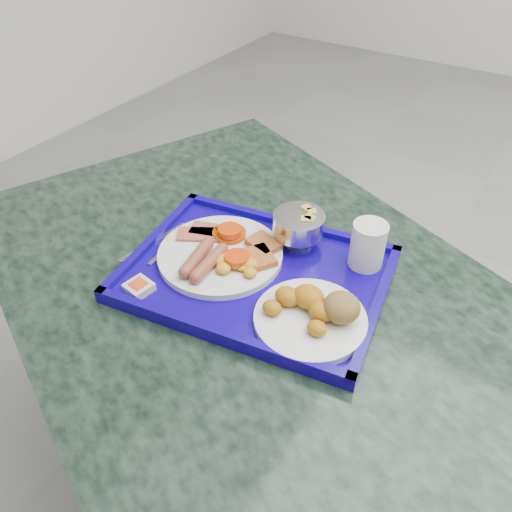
{
  "coord_description": "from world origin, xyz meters",
  "views": [
    {
      "loc": [
        -0.47,
        -1.24,
        1.38
      ],
      "look_at": [
        -0.84,
        -0.66,
        0.8
      ],
      "focal_mm": 35.0,
      "sensor_mm": 36.0,
      "label": 1
    }
  ],
  "objects_px": {
    "table": "(254,353)",
    "juice_cup": "(368,244)",
    "tray": "(256,275)",
    "main_plate": "(223,253)",
    "bread_plate": "(315,313)",
    "fruit_bowl": "(299,225)"
  },
  "relations": [
    {
      "from": "table",
      "to": "juice_cup",
      "type": "relative_size",
      "value": 15.83
    },
    {
      "from": "tray",
      "to": "main_plate",
      "type": "xyz_separation_m",
      "value": [
        -0.07,
        0.0,
        0.02
      ]
    },
    {
      "from": "bread_plate",
      "to": "fruit_bowl",
      "type": "distance_m",
      "value": 0.21
    },
    {
      "from": "main_plate",
      "to": "bread_plate",
      "type": "height_order",
      "value": "bread_plate"
    },
    {
      "from": "tray",
      "to": "main_plate",
      "type": "distance_m",
      "value": 0.08
    },
    {
      "from": "main_plate",
      "to": "bread_plate",
      "type": "relative_size",
      "value": 1.27
    },
    {
      "from": "table",
      "to": "fruit_bowl",
      "type": "relative_size",
      "value": 14.12
    },
    {
      "from": "main_plate",
      "to": "bread_plate",
      "type": "distance_m",
      "value": 0.23
    },
    {
      "from": "tray",
      "to": "main_plate",
      "type": "height_order",
      "value": "main_plate"
    },
    {
      "from": "fruit_bowl",
      "to": "bread_plate",
      "type": "bearing_deg",
      "value": -53.61
    },
    {
      "from": "tray",
      "to": "fruit_bowl",
      "type": "distance_m",
      "value": 0.13
    },
    {
      "from": "bread_plate",
      "to": "fruit_bowl",
      "type": "bearing_deg",
      "value": 126.39
    },
    {
      "from": "tray",
      "to": "juice_cup",
      "type": "relative_size",
      "value": 5.74
    },
    {
      "from": "table",
      "to": "main_plate",
      "type": "xyz_separation_m",
      "value": [
        -0.08,
        0.02,
        0.22
      ]
    },
    {
      "from": "bread_plate",
      "to": "main_plate",
      "type": "bearing_deg",
      "value": 167.28
    },
    {
      "from": "bread_plate",
      "to": "fruit_bowl",
      "type": "xyz_separation_m",
      "value": [
        -0.12,
        0.17,
        0.03
      ]
    },
    {
      "from": "main_plate",
      "to": "table",
      "type": "bearing_deg",
      "value": -12.77
    },
    {
      "from": "tray",
      "to": "main_plate",
      "type": "bearing_deg",
      "value": 179.27
    },
    {
      "from": "tray",
      "to": "bread_plate",
      "type": "height_order",
      "value": "bread_plate"
    },
    {
      "from": "table",
      "to": "juice_cup",
      "type": "distance_m",
      "value": 0.33
    },
    {
      "from": "main_plate",
      "to": "juice_cup",
      "type": "bearing_deg",
      "value": 29.48
    },
    {
      "from": "table",
      "to": "fruit_bowl",
      "type": "bearing_deg",
      "value": 83.41
    }
  ]
}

